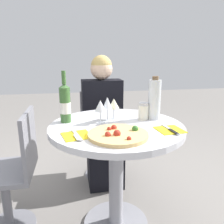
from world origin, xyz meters
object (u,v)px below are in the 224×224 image
object	(u,v)px
seated_diner	(103,126)
pizza_large	(118,134)
chair_empty_side	(13,174)
chair_behind_diner	(101,134)
tall_carafe	(154,99)
dining_table	(116,150)
wine_bottle	(65,103)

from	to	relation	value
seated_diner	pizza_large	bearing A→B (deg)	87.33
chair_empty_side	chair_behind_diner	bearing A→B (deg)	-46.29
chair_behind_diner	tall_carafe	xyz separation A→B (m)	(0.28, -0.70, 0.48)
dining_table	tall_carafe	size ratio (longest dim) A/B	2.91
chair_behind_diner	chair_empty_side	bearing A→B (deg)	43.71
chair_behind_diner	pizza_large	distance (m)	1.05
dining_table	chair_behind_diner	distance (m)	0.79
seated_diner	chair_empty_side	world-z (taller)	seated_diner
dining_table	wine_bottle	bearing A→B (deg)	159.55
chair_behind_diner	chair_empty_side	xyz separation A→B (m)	(-0.70, -0.67, 0.00)
dining_table	tall_carafe	world-z (taller)	tall_carafe
chair_behind_diner	wine_bottle	xyz separation A→B (m)	(-0.33, -0.66, 0.47)
seated_diner	pizza_large	xyz separation A→B (m)	(-0.04, -0.85, 0.23)
pizza_large	wine_bottle	bearing A→B (deg)	131.07
chair_behind_diner	chair_empty_side	size ratio (longest dim) A/B	1.00
pizza_large	tall_carafe	xyz separation A→B (m)	(0.31, 0.29, 0.13)
pizza_large	chair_behind_diner	bearing A→B (deg)	87.70
seated_diner	wine_bottle	world-z (taller)	seated_diner
chair_behind_diner	pizza_large	world-z (taller)	chair_behind_diner
seated_diner	tall_carafe	size ratio (longest dim) A/B	4.04
wine_bottle	tall_carafe	bearing A→B (deg)	-3.93
seated_diner	wine_bottle	size ratio (longest dim) A/B	3.55
dining_table	seated_diner	bearing A→B (deg)	89.41
seated_diner	pizza_large	distance (m)	0.88
chair_empty_side	wine_bottle	bearing A→B (deg)	-88.41
dining_table	wine_bottle	distance (m)	0.46
dining_table	tall_carafe	xyz separation A→B (m)	(0.28, 0.08, 0.32)
seated_diner	pizza_large	size ratio (longest dim) A/B	3.59
tall_carafe	chair_behind_diner	bearing A→B (deg)	111.52
chair_empty_side	pizza_large	xyz separation A→B (m)	(0.66, -0.32, 0.36)
wine_bottle	seated_diner	bearing A→B (deg)	58.06
dining_table	seated_diner	world-z (taller)	seated_diner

